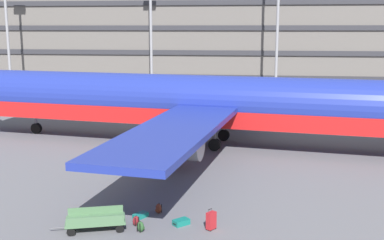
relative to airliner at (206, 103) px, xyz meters
name	(u,v)px	position (x,y,z in m)	size (l,w,h in m)	color
ground_plane	(189,138)	(-1.55, 1.96, -3.21)	(600.00, 600.00, 0.00)	#5B5B60
terminal_structure	(222,28)	(-1.55, 44.62, 5.61)	(157.19, 21.01, 17.64)	#605B56
airliner	(206,103)	(0.00, 0.00, 0.00)	(44.01, 35.81, 11.12)	navy
light_mast_left	(6,11)	(-29.46, 26.84, 7.80)	(1.80, 0.50, 18.74)	gray
light_mast_center_left	(151,9)	(-9.71, 26.84, 8.06)	(1.80, 0.50, 19.24)	gray
suitcase_black	(181,222)	(0.37, -15.48, -3.08)	(0.82, 0.82, 0.26)	#147266
suitcase_navy	(141,215)	(-1.66, -14.87, -3.10)	(0.72, 0.82, 0.21)	#147266
suitcase_scuffed	(211,220)	(1.77, -15.85, -2.77)	(0.47, 0.51, 0.94)	#B21E23
backpack_orange	(158,209)	(-0.92, -14.25, -2.97)	(0.41, 0.40, 0.54)	#592619
backpack_small	(136,221)	(-1.66, -15.82, -2.98)	(0.39, 0.38, 0.51)	maroon
backpack_laid_flat	(141,227)	(-1.28, -16.47, -2.97)	(0.43, 0.42, 0.54)	#264C26
baggage_cart	(96,220)	(-3.34, -16.43, -2.78)	(3.35, 2.01, 0.82)	#4C724C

